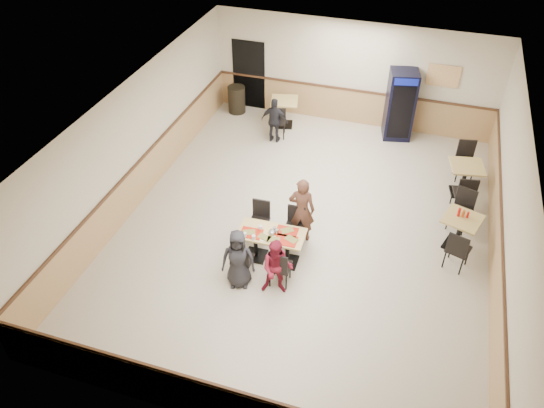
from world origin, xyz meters
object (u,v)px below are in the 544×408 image
(diner_woman_left, at_px, (238,259))
(side_table_near, at_px, (460,228))
(main_table, at_px, (271,242))
(back_table, at_px, (284,109))
(pepsi_cooler, at_px, (400,105))
(trash_bin, at_px, (237,99))
(diner_woman_right, at_px, (277,268))
(diner_man_opposite, at_px, (302,210))
(side_table_far, at_px, (465,175))
(lone_diner, at_px, (275,121))

(diner_woman_left, xyz_separation_m, side_table_near, (4.08, 2.44, -0.15))
(main_table, relative_size, back_table, 1.53)
(diner_woman_left, bearing_deg, pepsi_cooler, 56.15)
(trash_bin, bearing_deg, main_table, -63.00)
(diner_woman_left, distance_m, pepsi_cooler, 7.05)
(pepsi_cooler, bearing_deg, diner_woman_left, -121.25)
(back_table, distance_m, pepsi_cooler, 3.24)
(diner_woman_right, height_order, diner_man_opposite, diner_man_opposite)
(side_table_far, bearing_deg, pepsi_cooler, 129.99)
(side_table_far, height_order, back_table, side_table_far)
(back_table, xyz_separation_m, trash_bin, (-1.60, 0.35, -0.13))
(diner_woman_left, distance_m, lone_diner, 5.45)
(main_table, distance_m, lone_diner, 4.72)
(diner_woman_left, height_order, trash_bin, diner_woman_left)
(diner_woman_left, xyz_separation_m, trash_bin, (-2.55, 6.63, -0.26))
(main_table, bearing_deg, lone_diner, 104.26)
(side_table_far, bearing_deg, diner_man_opposite, -140.23)
(back_table, bearing_deg, diner_woman_left, -81.45)
(main_table, relative_size, trash_bin, 1.71)
(diner_man_opposite, distance_m, pepsi_cooler, 5.19)
(back_table, xyz_separation_m, pepsi_cooler, (3.18, 0.39, 0.44))
(main_table, xyz_separation_m, side_table_near, (3.68, 1.59, 0.04))
(side_table_near, bearing_deg, side_table_far, 89.01)
(diner_woman_right, height_order, side_table_near, diner_woman_right)
(main_table, relative_size, side_table_near, 1.50)
(back_table, bearing_deg, lone_diner, -90.00)
(diner_woman_right, distance_m, side_table_far, 5.53)
(diner_woman_left, distance_m, side_table_far, 6.06)
(diner_woman_left, xyz_separation_m, side_table_far, (4.11, 4.44, -0.13))
(diner_woman_left, bearing_deg, side_table_far, 31.90)
(diner_woman_right, height_order, lone_diner, lone_diner)
(lone_diner, distance_m, pepsi_cooler, 3.46)
(main_table, relative_size, lone_diner, 1.08)
(pepsi_cooler, bearing_deg, diner_man_opposite, -118.72)
(diner_man_opposite, distance_m, lone_diner, 4.08)
(main_table, xyz_separation_m, pepsi_cooler, (1.84, 5.83, 0.49))
(diner_woman_left, height_order, lone_diner, diner_woman_left)
(diner_man_opposite, relative_size, pepsi_cooler, 0.80)
(side_table_near, distance_m, back_table, 6.33)
(pepsi_cooler, relative_size, trash_bin, 2.39)
(side_table_near, bearing_deg, back_table, 142.55)
(pepsi_cooler, bearing_deg, side_table_near, -79.25)
(back_table, bearing_deg, diner_woman_right, -74.59)
(main_table, bearing_deg, diner_man_opposite, 62.10)
(pepsi_cooler, bearing_deg, diner_woman_right, -115.10)
(lone_diner, bearing_deg, side_table_near, 149.90)
(diner_woman_left, xyz_separation_m, pepsi_cooler, (2.24, 6.68, 0.31))
(side_table_near, bearing_deg, diner_man_opposite, -167.18)
(back_table, distance_m, trash_bin, 1.64)
(diner_woman_right, bearing_deg, side_table_far, 40.80)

